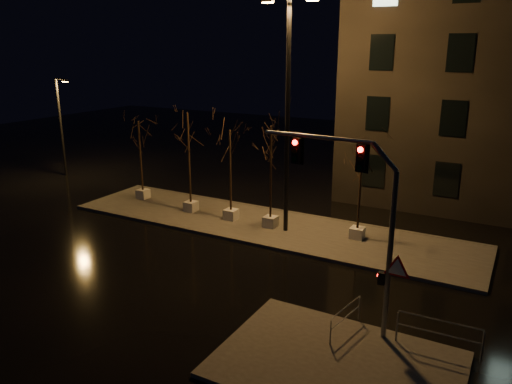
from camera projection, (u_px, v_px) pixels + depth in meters
The scene contains 13 objects.
ground at pixel (198, 270), 21.20m from camera, with size 90.00×90.00×0.00m, color black.
median at pixel (264, 225), 26.22m from camera, with size 22.00×5.00×0.15m, color #403E39.
sidewalk_corner at pixel (337, 364), 14.76m from camera, with size 7.00×5.00×0.15m, color #403E39.
tree_0 at pixel (139, 139), 29.60m from camera, with size 1.80×1.80×4.88m.
tree_1 at pixel (188, 135), 27.06m from camera, with size 1.80×1.80×5.70m.
tree_2 at pixel (230, 151), 25.86m from camera, with size 1.80×1.80×4.97m.
tree_3 at pixel (271, 149), 24.66m from camera, with size 1.80×1.80×5.37m.
tree_4 at pixel (361, 167), 23.25m from camera, with size 1.80×1.80×4.70m.
traffic_signal_mast at pixel (360, 209), 15.38m from camera, with size 5.17×0.41×6.31m.
streetlight_main at pixel (288, 102), 23.50m from camera, with size 2.78×0.35×11.16m.
streetlight_far at pixel (61, 123), 35.55m from camera, with size 1.37×0.38×6.99m.
guard_rail_a at pixel (439, 331), 15.07m from camera, with size 2.53×0.12×1.09m.
guard_rail_b at pixel (346, 315), 16.16m from camera, with size 0.37×1.90×0.91m.
Camera 1 is at (11.55, -15.80, 9.13)m, focal length 35.00 mm.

